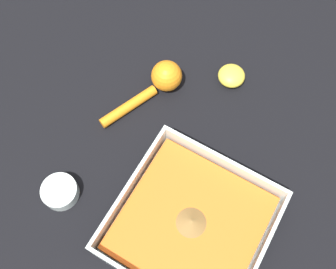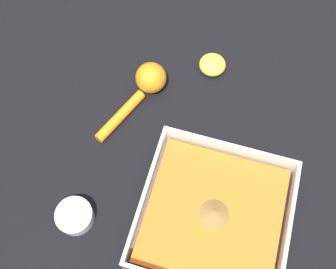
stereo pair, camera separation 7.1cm
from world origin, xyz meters
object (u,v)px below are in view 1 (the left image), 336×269
square_dish (191,225)px  lemon_squeezer (160,81)px  spice_bowl (60,192)px  lemon_half (231,76)px

square_dish → lemon_squeezer: (-0.21, -0.19, 0.00)m
spice_bowl → lemon_half: bearing=157.1°
lemon_half → spice_bowl: bearing=-22.9°
spice_bowl → lemon_squeezer: size_ratio=0.36×
square_dish → lemon_half: 0.31m
spice_bowl → lemon_half: 0.40m
spice_bowl → lemon_squeezer: lemon_squeezer is taller
lemon_squeezer → lemon_half: (-0.09, 0.11, -0.01)m
square_dish → lemon_half: bearing=-166.6°
spice_bowl → lemon_squeezer: 0.28m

